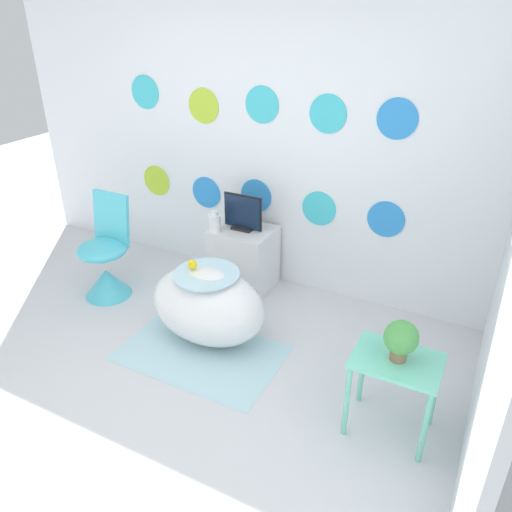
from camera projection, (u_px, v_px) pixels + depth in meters
name	position (u px, v px, depth m)	size (l,w,h in m)	color
ground_plane	(99.00, 429.00, 2.98)	(12.00, 12.00, 0.00)	silver
wall_back_dotted	(261.00, 134.00, 4.06)	(4.89, 0.05, 2.60)	white
rug	(201.00, 353.00, 3.61)	(1.15, 0.75, 0.01)	silver
bathtub	(208.00, 305.00, 3.64)	(0.89, 0.58, 0.58)	white
rubber_duck	(192.00, 264.00, 3.52)	(0.07, 0.07, 0.08)	yellow
chair	(106.00, 265.00, 4.21)	(0.41, 0.41, 0.88)	#4CC6DB
tv_cabinet	(243.00, 258.00, 4.34)	(0.52, 0.42, 0.55)	silver
tv	(243.00, 214.00, 4.15)	(0.35, 0.12, 0.30)	black
vase	(215.00, 222.00, 4.15)	(0.10, 0.10, 0.17)	white
side_table	(395.00, 373.00, 2.79)	(0.49, 0.36, 0.52)	#72D8B7
potted_plant_left	(401.00, 339.00, 2.68)	(0.19, 0.19, 0.24)	#8C6B4C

